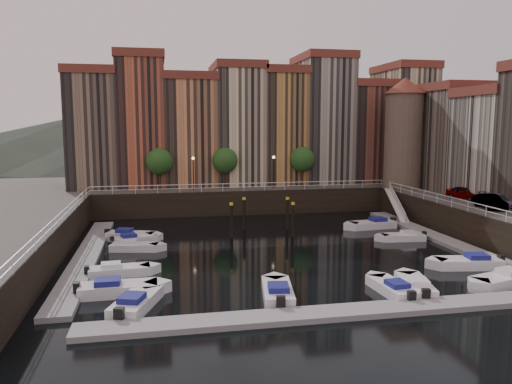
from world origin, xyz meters
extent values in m
plane|color=black|center=(0.00, 0.00, 0.00)|extent=(200.00, 200.00, 0.00)
cube|color=black|center=(0.00, 26.00, 1.50)|extent=(80.00, 20.00, 3.00)
cube|color=gray|center=(-16.20, -1.00, 0.17)|extent=(2.00, 28.00, 0.35)
cube|color=gray|center=(16.20, -1.00, 0.17)|extent=(2.00, 28.00, 0.35)
cube|color=gray|center=(0.00, -17.00, 0.17)|extent=(30.00, 2.00, 0.35)
cone|color=#2D382D|center=(-30.00, 110.00, 7.00)|extent=(80.00, 80.00, 14.00)
cone|color=#2D382D|center=(5.00, 110.00, 9.00)|extent=(100.00, 100.00, 18.00)
cone|color=#2D382D|center=(40.00, 110.00, 6.00)|extent=(70.00, 70.00, 12.00)
cube|color=#7D644F|center=(-18.00, 23.50, 10.00)|extent=(6.00, 10.00, 14.00)
cube|color=brown|center=(-18.00, 23.50, 17.50)|extent=(6.30, 10.30, 1.00)
cube|color=#B35538|center=(-12.10, 23.50, 11.00)|extent=(5.80, 10.00, 16.00)
cube|color=brown|center=(-12.10, 23.50, 19.50)|extent=(6.10, 10.30, 1.00)
cube|color=tan|center=(-5.95, 23.50, 9.75)|extent=(6.50, 10.00, 13.50)
cube|color=brown|center=(-5.95, 23.50, 17.00)|extent=(6.80, 10.30, 1.00)
cube|color=beige|center=(0.40, 23.50, 10.50)|extent=(6.20, 10.00, 15.00)
cube|color=brown|center=(0.40, 23.50, 18.50)|extent=(6.50, 10.30, 1.00)
cube|color=#C18C47|center=(6.30, 23.50, 10.25)|extent=(5.60, 10.00, 14.50)
cube|color=brown|center=(6.30, 23.50, 18.00)|extent=(5.90, 10.30, 1.00)
cube|color=#A5988A|center=(12.30, 23.50, 11.25)|extent=(6.40, 10.00, 16.50)
cube|color=brown|center=(12.30, 23.50, 20.00)|extent=(6.70, 10.30, 1.00)
cube|color=brown|center=(18.50, 23.50, 9.50)|extent=(6.00, 10.00, 13.00)
cube|color=brown|center=(18.50, 23.50, 16.50)|extent=(6.30, 10.30, 1.00)
cube|color=#C7B991|center=(24.45, 23.50, 10.75)|extent=(5.90, 10.00, 15.50)
cube|color=brown|center=(24.45, 23.50, 19.00)|extent=(6.20, 10.30, 1.00)
cube|color=#706455|center=(26.50, 12.00, 9.00)|extent=(9.00, 8.00, 12.00)
cube|color=brown|center=(26.50, 12.00, 15.50)|extent=(9.30, 8.30, 1.00)
cube|color=beige|center=(26.50, 4.00, 8.50)|extent=(9.00, 8.00, 11.00)
cube|color=brown|center=(26.50, 4.00, 14.50)|extent=(9.30, 8.30, 1.00)
cylinder|color=#6B5B4C|center=(20.00, 14.50, 9.00)|extent=(4.60, 4.60, 12.00)
cone|color=brown|center=(20.00, 14.50, 15.80)|extent=(5.20, 5.20, 2.00)
cylinder|color=black|center=(-10.00, 18.20, 4.20)|extent=(0.30, 0.30, 2.40)
sphere|color=#1E4719|center=(-10.00, 18.20, 6.60)|extent=(3.20, 3.20, 3.20)
cylinder|color=black|center=(-2.00, 18.20, 4.20)|extent=(0.30, 0.30, 2.40)
sphere|color=#1E4719|center=(-2.00, 18.20, 6.60)|extent=(3.20, 3.20, 3.20)
cylinder|color=black|center=(8.00, 18.20, 4.20)|extent=(0.30, 0.30, 2.40)
sphere|color=#1E4719|center=(8.00, 18.20, 6.60)|extent=(3.20, 3.20, 3.20)
cylinder|color=black|center=(-6.00, 17.20, 5.00)|extent=(0.12, 0.12, 4.00)
sphere|color=#FFD88C|center=(-6.00, 17.20, 7.00)|extent=(0.36, 0.36, 0.36)
cylinder|color=black|center=(4.00, 17.20, 5.00)|extent=(0.12, 0.12, 4.00)
sphere|color=#FFD88C|center=(4.00, 17.20, 7.00)|extent=(0.36, 0.36, 0.36)
cube|color=white|center=(0.00, 16.00, 3.95)|extent=(36.00, 0.08, 0.08)
cube|color=white|center=(0.00, 16.00, 3.50)|extent=(36.00, 0.06, 0.06)
cube|color=white|center=(18.00, -1.00, 3.95)|extent=(0.08, 34.00, 0.08)
cube|color=white|center=(18.00, -1.00, 3.50)|extent=(0.06, 34.00, 0.06)
cube|color=white|center=(-18.00, -1.00, 3.95)|extent=(0.08, 34.00, 0.08)
cube|color=white|center=(-18.00, -1.00, 3.50)|extent=(0.06, 34.00, 0.06)
cube|color=white|center=(17.10, 10.00, 1.75)|extent=(2.78, 8.26, 2.81)
cube|color=white|center=(17.10, 10.00, 2.25)|extent=(1.93, 8.32, 3.65)
cylinder|color=black|center=(-3.26, 4.22, 1.50)|extent=(0.32, 0.32, 3.60)
cylinder|color=yellow|center=(-3.26, 4.22, 3.35)|extent=(0.36, 0.36, 0.25)
cylinder|color=black|center=(-1.43, 7.53, 1.50)|extent=(0.32, 0.32, 3.60)
cylinder|color=yellow|center=(-1.43, 7.53, 3.35)|extent=(0.36, 0.36, 0.25)
cylinder|color=black|center=(2.73, 3.38, 1.50)|extent=(0.32, 0.32, 3.60)
cylinder|color=yellow|center=(2.73, 3.38, 3.35)|extent=(0.36, 0.36, 0.25)
cylinder|color=black|center=(3.05, 6.71, 1.50)|extent=(0.32, 0.32, 3.60)
cylinder|color=yellow|center=(3.05, 6.71, 3.35)|extent=(0.36, 0.36, 0.25)
cube|color=white|center=(-12.93, -10.83, 0.34)|extent=(4.98, 1.96, 0.85)
cube|color=navy|center=(-13.61, -10.83, 0.85)|extent=(1.59, 1.37, 0.56)
cube|color=black|center=(-15.52, -10.85, 0.62)|extent=(0.40, 0.57, 0.79)
cube|color=white|center=(-13.18, -6.46, 0.30)|extent=(4.51, 2.06, 0.75)
cube|color=white|center=(-13.78, -6.51, 0.75)|extent=(1.49, 1.31, 0.50)
cube|color=black|center=(-15.46, -6.66, 0.55)|extent=(0.39, 0.53, 0.70)
cube|color=white|center=(-12.42, 0.85, 0.28)|extent=(4.35, 2.35, 0.70)
cube|color=white|center=(-12.97, 0.96, 0.70)|extent=(1.50, 1.35, 0.47)
cube|color=black|center=(-14.54, 1.26, 0.52)|extent=(0.41, 0.52, 0.66)
cube|color=white|center=(-12.51, 3.82, 0.28)|extent=(4.34, 2.82, 0.69)
cube|color=navy|center=(-13.03, 3.64, 0.69)|extent=(1.58, 1.47, 0.46)
cube|color=black|center=(-14.51, 3.12, 0.51)|extent=(0.46, 0.54, 0.64)
cube|color=white|center=(-12.95, 5.43, 0.31)|extent=(4.88, 3.08, 0.78)
cube|color=navy|center=(-13.55, 5.62, 0.78)|extent=(1.76, 1.63, 0.52)
cube|color=black|center=(-15.22, 6.17, 0.57)|extent=(0.50, 0.60, 0.73)
cube|color=white|center=(12.98, -14.00, 0.33)|extent=(5.14, 3.10, 0.82)
cube|color=white|center=(13.61, -13.82, 0.82)|extent=(1.83, 1.68, 0.55)
cube|color=white|center=(13.22, -9.69, 0.34)|extent=(5.17, 2.67, 0.84)
cube|color=navy|center=(13.88, -9.80, 0.84)|extent=(1.76, 1.58, 0.56)
cube|color=black|center=(15.76, -10.11, 0.62)|extent=(0.48, 0.62, 0.78)
cube|color=white|center=(12.69, -0.16, 0.28)|extent=(4.21, 1.96, 0.70)
cube|color=white|center=(13.24, -0.21, 0.70)|extent=(1.40, 1.23, 0.46)
cube|color=black|center=(14.81, -0.36, 0.51)|extent=(0.37, 0.49, 0.65)
cube|color=white|center=(12.21, 5.75, 0.34)|extent=(5.14, 2.45, 0.85)
cube|color=navy|center=(12.88, 5.82, 0.85)|extent=(1.72, 1.52, 0.56)
cube|color=black|center=(14.78, 6.04, 0.62)|extent=(0.45, 0.60, 0.79)
cube|color=white|center=(-11.71, -13.56, 0.33)|extent=(3.32, 5.11, 0.81)
cube|color=navy|center=(-11.93, -14.18, 0.81)|extent=(1.73, 1.86, 0.54)
cube|color=black|center=(-12.54, -15.92, 0.60)|extent=(0.64, 0.54, 0.76)
cube|color=white|center=(-2.88, -13.36, 0.33)|extent=(2.59, 5.00, 0.81)
cube|color=navy|center=(-2.98, -14.01, 0.81)|extent=(1.53, 1.71, 0.54)
cube|color=black|center=(-3.28, -15.83, 0.60)|extent=(0.60, 0.46, 0.76)
cube|color=white|center=(4.74, -13.99, 0.30)|extent=(1.96, 4.46, 0.74)
cube|color=navy|center=(4.78, -14.58, 0.74)|extent=(1.28, 1.46, 0.50)
cube|color=black|center=(4.89, -16.26, 0.54)|extent=(0.52, 0.38, 0.69)
cube|color=white|center=(6.47, -13.83, 0.31)|extent=(2.72, 4.77, 0.77)
cube|color=white|center=(6.33, -14.43, 0.77)|extent=(1.52, 1.67, 0.51)
cube|color=black|center=(5.94, -16.12, 0.56)|extent=(0.58, 0.46, 0.72)
imported|color=gray|center=(21.82, 3.96, 3.69)|extent=(2.69, 4.34, 1.38)
imported|color=gray|center=(20.66, -1.79, 3.68)|extent=(1.98, 4.31, 1.37)
imported|color=gray|center=(21.81, -1.58, 3.68)|extent=(2.20, 4.77, 1.35)
camera|label=1|loc=(-10.22, -43.34, 11.03)|focal=35.00mm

